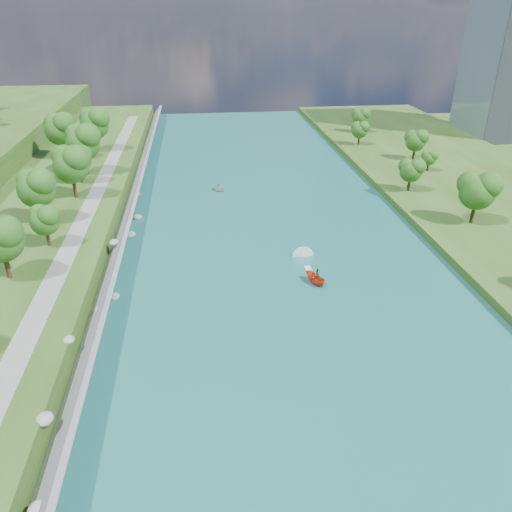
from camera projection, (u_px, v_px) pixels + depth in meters
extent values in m
plane|color=#2D5119|center=(298.00, 326.00, 65.17)|extent=(260.00, 260.00, 0.00)
cube|color=#195A60|center=(275.00, 256.00, 82.82)|extent=(55.00, 240.00, 0.10)
cube|color=slate|center=(115.00, 255.00, 79.31)|extent=(3.54, 236.00, 4.05)
ellipsoid|color=gray|center=(38.00, 510.00, 39.28)|extent=(1.69, 1.89, 1.00)
ellipsoid|color=gray|center=(44.00, 419.00, 46.33)|extent=(1.63, 1.81, 0.98)
ellipsoid|color=gray|center=(69.00, 340.00, 56.90)|extent=(1.31, 1.47, 0.84)
ellipsoid|color=gray|center=(101.00, 311.00, 65.08)|extent=(1.58, 1.82, 1.18)
ellipsoid|color=gray|center=(115.00, 296.00, 71.38)|extent=(1.36, 1.62, 0.82)
ellipsoid|color=gray|center=(114.00, 242.00, 81.14)|extent=(1.44, 1.85, 0.80)
ellipsoid|color=gray|center=(131.00, 234.00, 90.44)|extent=(1.52, 1.89, 1.07)
ellipsoid|color=gray|center=(138.00, 217.00, 97.04)|extent=(1.68, 1.56, 1.17)
ellipsoid|color=gray|center=(137.00, 194.00, 105.59)|extent=(1.26, 1.37, 0.87)
ellipsoid|color=gray|center=(137.00, 182.00, 112.51)|extent=(1.48, 1.82, 0.86)
cube|color=gray|center=(70.00, 248.00, 77.82)|extent=(3.00, 200.00, 0.10)
ellipsoid|color=#144D14|center=(1.00, 241.00, 67.16)|extent=(6.64, 6.64, 11.07)
ellipsoid|color=#144D14|center=(45.00, 222.00, 76.83)|extent=(4.84, 4.84, 8.06)
ellipsoid|color=#144D14|center=(37.00, 191.00, 84.69)|extent=(6.77, 6.77, 11.29)
ellipsoid|color=#144D14|center=(71.00, 167.00, 95.28)|extent=(7.30, 7.30, 12.16)
ellipsoid|color=#144D14|center=(79.00, 161.00, 103.64)|extent=(5.68, 5.68, 9.46)
ellipsoid|color=#144D14|center=(83.00, 144.00, 108.45)|extent=(7.85, 7.85, 13.09)
ellipsoid|color=#144D14|center=(60.00, 131.00, 119.53)|extent=(7.75, 7.75, 12.92)
ellipsoid|color=#144D14|center=(95.00, 125.00, 125.62)|extent=(7.66, 7.66, 12.77)
ellipsoid|color=#144D14|center=(477.00, 193.00, 89.10)|extent=(6.87, 6.87, 11.44)
ellipsoid|color=#144D14|center=(411.00, 172.00, 105.16)|extent=(5.08, 5.08, 8.46)
ellipsoid|color=#144D14|center=(429.00, 159.00, 118.20)|extent=(3.53, 3.53, 5.89)
ellipsoid|color=#144D14|center=(416.00, 142.00, 126.20)|extent=(5.41, 5.41, 9.01)
ellipsoid|color=#144D14|center=(360.00, 131.00, 139.48)|extent=(4.68, 4.68, 7.80)
ellipsoid|color=#144D14|center=(361.00, 118.00, 152.77)|extent=(5.31, 5.31, 8.85)
imported|color=red|center=(315.00, 279.00, 74.56)|extent=(3.08, 4.29, 1.56)
imported|color=#66605B|center=(313.00, 278.00, 74.01)|extent=(0.60, 0.42, 1.56)
imported|color=#66605B|center=(318.00, 274.00, 74.86)|extent=(1.04, 0.96, 1.71)
cube|color=white|center=(310.00, 273.00, 77.55)|extent=(0.90, 5.00, 0.06)
imported|color=gray|center=(218.00, 190.00, 111.06)|extent=(3.66, 3.50, 0.62)
imported|color=#66605B|center=(218.00, 187.00, 110.77)|extent=(0.68, 0.47, 1.35)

